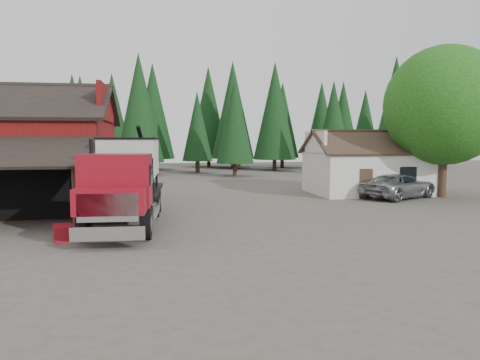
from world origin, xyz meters
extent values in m
plane|color=#4E463D|center=(0.00, 0.00, 0.00)|extent=(120.00, 120.00, 0.00)
cube|color=maroon|center=(-11.00, 10.00, 2.50)|extent=(12.00, 10.00, 5.00)
cube|color=black|center=(-11.00, 12.50, 6.00)|extent=(12.80, 5.53, 2.35)
cube|color=maroon|center=(-5.00, 10.00, 6.00)|extent=(0.25, 7.00, 2.00)
cylinder|color=#382619|center=(-5.60, 2.10, 1.40)|extent=(0.20, 0.20, 2.80)
cube|color=silver|center=(13.00, 13.00, 1.50)|extent=(8.00, 6.00, 3.00)
cube|color=#38281E|center=(13.00, 11.50, 3.75)|extent=(8.60, 3.42, 1.80)
cube|color=#38281E|center=(13.00, 14.50, 3.75)|extent=(8.60, 3.42, 1.80)
cube|color=silver|center=(9.00, 13.00, 3.75)|extent=(0.20, 4.20, 1.50)
cube|color=silver|center=(17.00, 13.00, 3.75)|extent=(0.20, 4.20, 1.50)
cube|color=#38281E|center=(11.50, 9.98, 1.00)|extent=(0.90, 0.06, 2.00)
cube|color=black|center=(14.50, 9.98, 1.60)|extent=(1.20, 0.06, 1.00)
cylinder|color=#382619|center=(17.00, 10.00, 1.60)|extent=(0.60, 0.60, 3.20)
sphere|color=#135112|center=(17.00, 10.00, 6.20)|extent=(8.00, 8.00, 8.00)
sphere|color=#135112|center=(15.80, 10.80, 5.00)|extent=(4.40, 4.40, 4.40)
sphere|color=#135112|center=(18.00, 9.20, 5.30)|extent=(4.80, 4.80, 4.80)
cylinder|color=#382619|center=(6.00, 30.00, 0.80)|extent=(0.44, 0.44, 1.60)
cone|color=black|center=(6.00, 30.00, 5.90)|extent=(3.96, 3.96, 9.00)
cylinder|color=#382619|center=(22.00, 26.00, 0.80)|extent=(0.44, 0.44, 1.60)
cone|color=black|center=(22.00, 26.00, 6.90)|extent=(4.84, 4.84, 11.00)
cylinder|color=#382619|center=(-4.00, 34.00, 0.80)|extent=(0.44, 0.44, 1.60)
cone|color=black|center=(-4.00, 34.00, 7.40)|extent=(5.28, 5.28, 12.00)
cylinder|color=black|center=(-4.88, -0.21, 0.62)|extent=(0.47, 1.26, 1.24)
cylinder|color=black|center=(-2.51, -0.34, 0.62)|extent=(0.47, 1.26, 1.24)
cylinder|color=black|center=(-4.57, 5.20, 0.62)|extent=(0.47, 1.26, 1.24)
cylinder|color=black|center=(-2.20, 5.07, 0.62)|extent=(0.47, 1.26, 1.24)
cylinder|color=black|center=(-4.48, 6.78, 0.62)|extent=(0.47, 1.26, 1.24)
cylinder|color=black|center=(-2.11, 6.65, 0.62)|extent=(0.47, 1.26, 1.24)
cube|color=black|center=(-3.49, 3.33, 1.07)|extent=(1.80, 9.77, 0.45)
cube|color=silver|center=(-3.80, -2.02, 0.62)|extent=(2.60, 0.35, 0.51)
cube|color=silver|center=(-3.79, -1.91, 1.52)|extent=(2.15, 0.24, 1.02)
cube|color=maroon|center=(-3.75, -1.23, 1.69)|extent=(2.62, 1.61, 0.96)
cube|color=maroon|center=(-3.67, 0.23, 2.32)|extent=(2.82, 2.07, 2.09)
cube|color=black|center=(-3.72, -0.67, 2.65)|extent=(2.37, 0.23, 1.02)
cylinder|color=black|center=(-4.73, 1.31, 2.94)|extent=(0.17, 0.17, 2.03)
cube|color=black|center=(-3.60, 1.36, 2.26)|extent=(2.77, 0.29, 1.81)
cube|color=black|center=(-3.40, 4.91, 1.38)|extent=(3.25, 6.70, 0.18)
cube|color=beige|center=(-3.40, 4.91, 3.05)|extent=(2.81, 3.87, 1.81)
cone|color=beige|center=(-3.40, 4.91, 1.92)|extent=(2.62, 2.62, 0.79)
cube|color=black|center=(-3.40, 4.91, 3.98)|extent=(2.93, 3.99, 0.09)
cylinder|color=black|center=(-2.63, 6.45, 2.94)|extent=(0.98, 2.44, 3.45)
cube|color=maroon|center=(-3.92, 7.66, 1.69)|extent=(0.73, 0.94, 0.51)
cylinder|color=silver|center=(-2.33, 0.89, 0.96)|extent=(0.70, 1.16, 0.63)
imported|color=#979A9E|center=(13.85, 10.00, 0.82)|extent=(6.47, 5.21, 1.64)
cube|color=maroon|center=(-5.71, 0.06, 0.30)|extent=(0.95, 1.24, 0.60)
camera|label=1|loc=(-1.99, -18.85, 3.94)|focal=35.00mm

